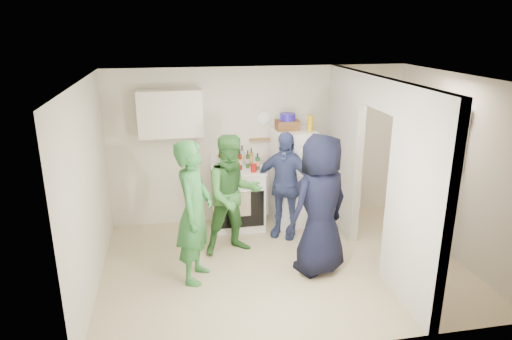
% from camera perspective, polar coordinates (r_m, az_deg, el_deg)
% --- Properties ---
extents(floor, '(4.80, 4.80, 0.00)m').
position_cam_1_polar(floor, '(6.33, 3.51, -11.79)').
color(floor, tan).
rests_on(floor, ground).
extents(wall_back, '(4.80, 0.00, 4.80)m').
position_cam_1_polar(wall_back, '(7.40, 0.49, 3.18)').
color(wall_back, silver).
rests_on(wall_back, floor).
extents(wall_front, '(4.80, 0.00, 4.80)m').
position_cam_1_polar(wall_front, '(4.31, 9.37, -8.22)').
color(wall_front, silver).
rests_on(wall_front, floor).
extents(wall_left, '(0.00, 3.40, 3.40)m').
position_cam_1_polar(wall_left, '(5.73, -20.22, -2.40)').
color(wall_left, silver).
rests_on(wall_left, floor).
extents(wall_right, '(0.00, 3.40, 3.40)m').
position_cam_1_polar(wall_right, '(6.80, 23.74, 0.29)').
color(wall_right, silver).
rests_on(wall_right, floor).
extents(ceiling, '(4.80, 4.80, 0.00)m').
position_cam_1_polar(ceiling, '(5.54, 4.00, 11.32)').
color(ceiling, white).
rests_on(ceiling, wall_back).
extents(partition_pier_back, '(0.12, 1.20, 2.50)m').
position_cam_1_polar(partition_pier_back, '(7.18, 10.88, 2.38)').
color(partition_pier_back, silver).
rests_on(partition_pier_back, floor).
extents(partition_pier_front, '(0.12, 1.20, 2.50)m').
position_cam_1_polar(partition_pier_front, '(5.30, 19.48, -3.97)').
color(partition_pier_front, silver).
rests_on(partition_pier_front, floor).
extents(partition_header, '(0.12, 1.00, 0.40)m').
position_cam_1_polar(partition_header, '(5.98, 15.31, 9.29)').
color(partition_header, silver).
rests_on(partition_header, partition_pier_back).
extents(stove, '(0.81, 0.68, 0.97)m').
position_cam_1_polar(stove, '(7.26, -2.28, -3.50)').
color(stove, white).
rests_on(stove, floor).
extents(upper_cabinet, '(0.95, 0.34, 0.70)m').
position_cam_1_polar(upper_cabinet, '(6.96, -10.67, 6.99)').
color(upper_cabinet, silver).
rests_on(upper_cabinet, wall_back).
extents(fridge, '(0.64, 0.62, 1.55)m').
position_cam_1_polar(fridge, '(7.31, 4.67, -0.97)').
color(fridge, white).
rests_on(fridge, floor).
extents(wicker_basket, '(0.35, 0.25, 0.15)m').
position_cam_1_polar(wicker_basket, '(7.10, 3.95, 5.61)').
color(wicker_basket, brown).
rests_on(wicker_basket, fridge).
extents(blue_bowl, '(0.24, 0.24, 0.11)m').
position_cam_1_polar(blue_bowl, '(7.07, 3.97, 6.64)').
color(blue_bowl, '#24169A').
rests_on(blue_bowl, wicker_basket).
extents(yellow_cup_stack_top, '(0.09, 0.09, 0.25)m').
position_cam_1_polar(yellow_cup_stack_top, '(7.04, 6.80, 5.83)').
color(yellow_cup_stack_top, gold).
rests_on(yellow_cup_stack_top, fridge).
extents(wall_clock, '(0.22, 0.02, 0.22)m').
position_cam_1_polar(wall_clock, '(7.29, 0.92, 6.58)').
color(wall_clock, white).
rests_on(wall_clock, wall_back).
extents(spice_shelf, '(0.35, 0.08, 0.03)m').
position_cam_1_polar(spice_shelf, '(7.33, 0.57, 3.84)').
color(spice_shelf, olive).
rests_on(spice_shelf, wall_back).
extents(nook_window, '(0.03, 0.70, 0.80)m').
position_cam_1_polar(nook_window, '(6.85, 23.10, 3.97)').
color(nook_window, black).
rests_on(nook_window, wall_right).
extents(nook_window_frame, '(0.04, 0.76, 0.86)m').
position_cam_1_polar(nook_window_frame, '(6.84, 22.99, 3.96)').
color(nook_window_frame, white).
rests_on(nook_window_frame, wall_right).
extents(nook_valance, '(0.04, 0.82, 0.18)m').
position_cam_1_polar(nook_valance, '(6.76, 23.17, 6.84)').
color(nook_valance, white).
rests_on(nook_valance, wall_right).
extents(yellow_cup_stack_stove, '(0.09, 0.09, 0.25)m').
position_cam_1_polar(yellow_cup_stack_stove, '(6.84, -3.06, 0.53)').
color(yellow_cup_stack_stove, yellow).
rests_on(yellow_cup_stack_stove, stove).
extents(red_cup, '(0.09, 0.09, 0.12)m').
position_cam_1_polar(red_cup, '(6.93, -0.29, 0.22)').
color(red_cup, '#B70E0C').
rests_on(red_cup, stove).
extents(person_green_left, '(0.64, 0.77, 1.82)m').
position_cam_1_polar(person_green_left, '(5.68, -7.73, -5.25)').
color(person_green_left, '#317C3D').
rests_on(person_green_left, floor).
extents(person_green_center, '(0.94, 0.79, 1.72)m').
position_cam_1_polar(person_green_center, '(6.33, -2.86, -3.16)').
color(person_green_center, '#3B7834').
rests_on(person_green_center, floor).
extents(person_denim, '(1.02, 0.85, 1.64)m').
position_cam_1_polar(person_denim, '(6.85, 3.57, -1.86)').
color(person_denim, navy).
rests_on(person_denim, floor).
extents(person_navy, '(1.07, 0.92, 1.85)m').
position_cam_1_polar(person_navy, '(5.86, 8.01, -4.39)').
color(person_navy, black).
rests_on(person_navy, floor).
extents(person_nook, '(1.11, 1.26, 1.69)m').
position_cam_1_polar(person_nook, '(6.92, 20.38, -2.58)').
color(person_nook, black).
rests_on(person_nook, floor).
extents(bottle_a, '(0.07, 0.07, 0.30)m').
position_cam_1_polar(bottle_a, '(7.12, -4.55, 1.41)').
color(bottle_a, brown).
rests_on(bottle_a, stove).
extents(bottle_b, '(0.07, 0.07, 0.25)m').
position_cam_1_polar(bottle_b, '(6.96, -3.80, 0.83)').
color(bottle_b, '#194B22').
rests_on(bottle_b, stove).
extents(bottle_c, '(0.08, 0.08, 0.27)m').
position_cam_1_polar(bottle_c, '(7.18, -3.27, 1.45)').
color(bottle_c, silver).
rests_on(bottle_c, stove).
extents(bottle_d, '(0.07, 0.07, 0.32)m').
position_cam_1_polar(bottle_d, '(7.01, -2.05, 1.29)').
color(bottle_d, '#5D1510').
rests_on(bottle_d, stove).
extents(bottle_e, '(0.07, 0.07, 0.32)m').
position_cam_1_polar(bottle_e, '(7.25, -1.75, 1.86)').
color(bottle_e, '#A5B4B6').
rests_on(bottle_e, stove).
extents(bottle_f, '(0.06, 0.06, 0.28)m').
position_cam_1_polar(bottle_f, '(7.11, -1.04, 1.37)').
color(bottle_f, '#1F3E16').
rests_on(bottle_f, stove).
extents(bottle_g, '(0.06, 0.06, 0.29)m').
position_cam_1_polar(bottle_g, '(7.22, -0.59, 1.66)').
color(bottle_g, olive).
rests_on(bottle_g, stove).
extents(bottle_h, '(0.06, 0.06, 0.31)m').
position_cam_1_polar(bottle_h, '(6.89, -4.54, 0.89)').
color(bottle_h, silver).
rests_on(bottle_h, stove).
extents(bottle_i, '(0.07, 0.07, 0.24)m').
position_cam_1_polar(bottle_i, '(7.18, -2.06, 1.36)').
color(bottle_i, '#58390F').
rests_on(bottle_i, stove).
extents(bottle_j, '(0.07, 0.07, 0.27)m').
position_cam_1_polar(bottle_j, '(7.01, 0.20, 1.07)').
color(bottle_j, '#1D5631').
rests_on(bottle_j, stove).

